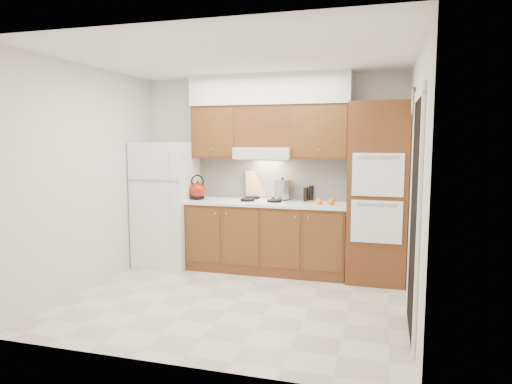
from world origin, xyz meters
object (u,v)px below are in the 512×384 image
oven_cabinet (378,193)px  stock_pot (283,189)px  fridge (167,204)px  kettle (198,191)px

oven_cabinet → stock_pot: size_ratio=8.97×
fridge → stock_pot: fridge is taller
oven_cabinet → stock_pot: bearing=173.3°
stock_pot → oven_cabinet: bearing=-6.7°
fridge → kettle: 0.52m
kettle → stock_pot: bearing=14.9°
fridge → oven_cabinet: (2.85, 0.03, 0.24)m
kettle → stock_pot: (1.14, 0.19, 0.03)m
oven_cabinet → stock_pot: 1.24m
oven_cabinet → kettle: size_ratio=9.83×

